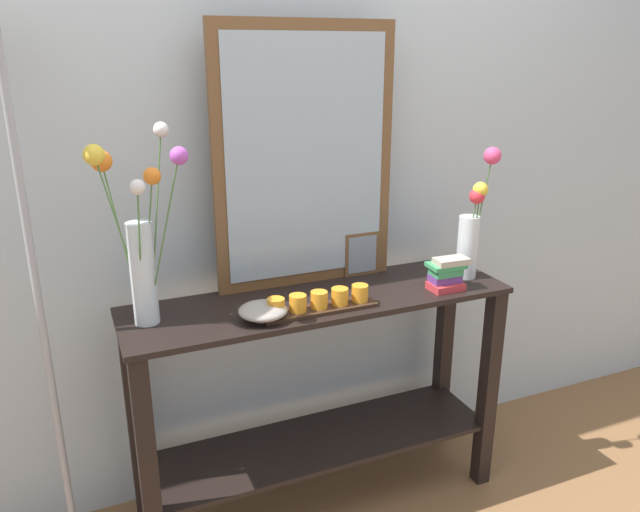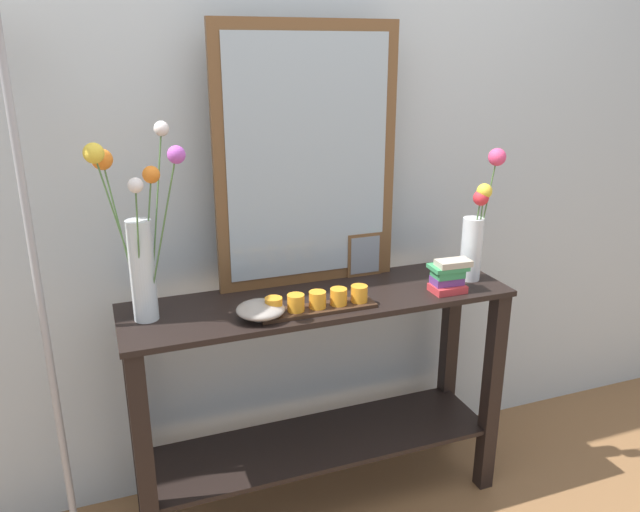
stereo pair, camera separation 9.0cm
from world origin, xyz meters
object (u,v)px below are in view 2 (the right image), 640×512
object	(u,v)px
console_table	(320,380)
decorative_bowl	(261,310)
book_stack	(449,276)
picture_frame_small	(365,255)
floor_lamp	(23,190)
tall_vase_left	(138,236)
vase_right	(476,229)
mirror_leaning	(308,158)
candle_tray	(317,303)

from	to	relation	value
console_table	decorative_bowl	distance (m)	0.44
console_table	book_stack	size ratio (longest dim) A/B	9.67
picture_frame_small	floor_lamp	xyz separation A→B (m)	(-1.11, -0.10, 0.35)
book_stack	tall_vase_left	bearing A→B (deg)	172.98
floor_lamp	vase_right	bearing A→B (deg)	-3.12
vase_right	mirror_leaning	bearing A→B (deg)	161.55
decorative_bowl	mirror_leaning	bearing A→B (deg)	45.70
vase_right	console_table	bearing A→B (deg)	176.71
console_table	picture_frame_small	size ratio (longest dim) A/B	8.19
picture_frame_small	floor_lamp	bearing A→B (deg)	-174.83
candle_tray	picture_frame_small	distance (m)	0.38
candle_tray	book_stack	bearing A→B (deg)	0.15
vase_right	book_stack	world-z (taller)	vase_right
picture_frame_small	book_stack	bearing A→B (deg)	-50.00
candle_tray	decorative_bowl	xyz separation A→B (m)	(-0.19, 0.01, 0.00)
mirror_leaning	candle_tray	xyz separation A→B (m)	(-0.06, -0.26, -0.43)
mirror_leaning	picture_frame_small	bearing A→B (deg)	-3.23
console_table	tall_vase_left	bearing A→B (deg)	177.83
vase_right	book_stack	xyz separation A→B (m)	(-0.15, -0.07, -0.14)
vase_right	candle_tray	bearing A→B (deg)	-173.64
console_table	mirror_leaning	size ratio (longest dim) A/B	1.49
picture_frame_small	mirror_leaning	bearing A→B (deg)	176.77
mirror_leaning	candle_tray	world-z (taller)	mirror_leaning
candle_tray	decorative_bowl	distance (m)	0.19
console_table	candle_tray	size ratio (longest dim) A/B	3.44
mirror_leaning	vase_right	distance (m)	0.66
tall_vase_left	book_stack	size ratio (longest dim) A/B	4.35
vase_right	book_stack	size ratio (longest dim) A/B	3.48
vase_right	candle_tray	size ratio (longest dim) A/B	1.24
mirror_leaning	book_stack	world-z (taller)	mirror_leaning
mirror_leaning	tall_vase_left	world-z (taller)	mirror_leaning
book_stack	vase_right	bearing A→B (deg)	25.18
mirror_leaning	vase_right	xyz separation A→B (m)	(0.58, -0.19, -0.26)
console_table	vase_right	size ratio (longest dim) A/B	2.78
vase_right	book_stack	bearing A→B (deg)	-154.82
candle_tray	picture_frame_small	world-z (taller)	picture_frame_small
mirror_leaning	candle_tray	size ratio (longest dim) A/B	2.32
mirror_leaning	console_table	bearing A→B (deg)	-94.97
decorative_bowl	floor_lamp	xyz separation A→B (m)	(-0.64, 0.14, 0.41)
picture_frame_small	book_stack	distance (m)	0.33
mirror_leaning	book_stack	size ratio (longest dim) A/B	6.51
console_table	tall_vase_left	world-z (taller)	tall_vase_left
floor_lamp	picture_frame_small	bearing A→B (deg)	5.17
book_stack	floor_lamp	distance (m)	1.38
vase_right	floor_lamp	world-z (taller)	floor_lamp
console_table	floor_lamp	size ratio (longest dim) A/B	0.71
tall_vase_left	candle_tray	size ratio (longest dim) A/B	1.55
tall_vase_left	decorative_bowl	distance (m)	0.44
picture_frame_small	floor_lamp	size ratio (longest dim) A/B	0.09
picture_frame_small	book_stack	size ratio (longest dim) A/B	1.18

